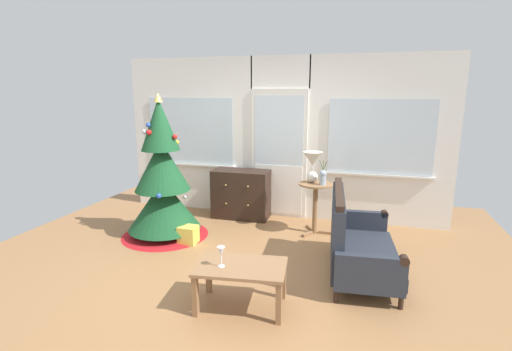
# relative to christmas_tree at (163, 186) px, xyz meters

# --- Properties ---
(ground_plane) EXTENTS (6.76, 6.76, 0.00)m
(ground_plane) POSITION_rel_christmas_tree_xyz_m (1.36, -0.74, -0.72)
(ground_plane) COLOR #996B42
(back_wall_with_door) EXTENTS (5.20, 0.14, 2.55)m
(back_wall_with_door) POSITION_rel_christmas_tree_xyz_m (1.36, 1.34, 0.56)
(back_wall_with_door) COLOR white
(back_wall_with_door) RESTS_ON ground
(christmas_tree) EXTENTS (1.22, 1.22, 1.99)m
(christmas_tree) POSITION_rel_christmas_tree_xyz_m (0.00, 0.00, 0.00)
(christmas_tree) COLOR #4C331E
(christmas_tree) RESTS_ON ground
(dresser_cabinet) EXTENTS (0.91, 0.46, 0.78)m
(dresser_cabinet) POSITION_rel_christmas_tree_xyz_m (0.80, 1.05, -0.33)
(dresser_cabinet) COLOR black
(dresser_cabinet) RESTS_ON ground
(settee_sofa) EXTENTS (0.83, 1.51, 0.96)m
(settee_sofa) POSITION_rel_christmas_tree_xyz_m (2.62, -0.45, -0.35)
(settee_sofa) COLOR black
(settee_sofa) RESTS_ON ground
(side_table) EXTENTS (0.50, 0.48, 0.74)m
(side_table) POSITION_rel_christmas_tree_xyz_m (2.04, 0.68, -0.20)
(side_table) COLOR #8E6642
(side_table) RESTS_ON ground
(table_lamp) EXTENTS (0.28, 0.28, 0.44)m
(table_lamp) POSITION_rel_christmas_tree_xyz_m (1.98, 0.72, 0.30)
(table_lamp) COLOR silver
(table_lamp) RESTS_ON side_table
(flower_vase) EXTENTS (0.11, 0.10, 0.35)m
(flower_vase) POSITION_rel_christmas_tree_xyz_m (2.14, 0.62, 0.13)
(flower_vase) COLOR #99ADBC
(flower_vase) RESTS_ON side_table
(coffee_table) EXTENTS (0.90, 0.62, 0.43)m
(coffee_table) POSITION_rel_christmas_tree_xyz_m (1.63, -1.46, -0.36)
(coffee_table) COLOR #8E6642
(coffee_table) RESTS_ON ground
(wine_glass) EXTENTS (0.08, 0.08, 0.20)m
(wine_glass) POSITION_rel_christmas_tree_xyz_m (1.46, -1.53, -0.15)
(wine_glass) COLOR silver
(wine_glass) RESTS_ON coffee_table
(gift_box) EXTENTS (0.24, 0.22, 0.24)m
(gift_box) POSITION_rel_christmas_tree_xyz_m (0.45, -0.18, -0.60)
(gift_box) COLOR #D8C64C
(gift_box) RESTS_ON ground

